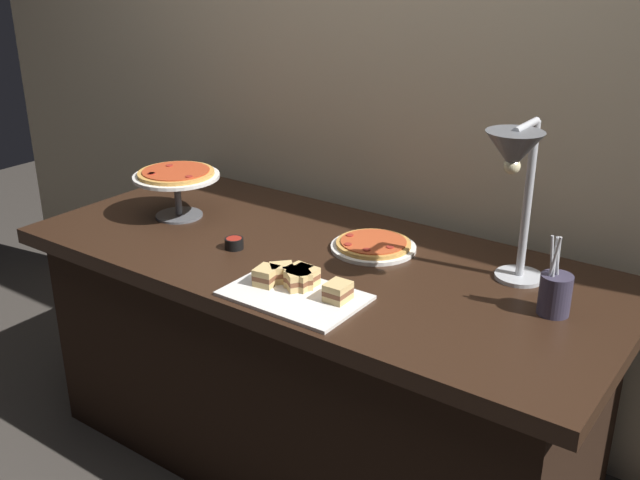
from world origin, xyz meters
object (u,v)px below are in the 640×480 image
at_px(heat_lamp, 516,167).
at_px(pizza_plate_center, 176,179).
at_px(sandwich_platter, 297,286).
at_px(pizza_plate_front, 373,245).
at_px(utensil_holder, 555,293).
at_px(sauce_cup_near, 234,243).

distance_m(heat_lamp, pizza_plate_center, 1.19).
bearing_deg(sandwich_platter, heat_lamp, 35.46).
distance_m(pizza_plate_front, utensil_holder, 0.62).
distance_m(pizza_plate_center, sauce_cup_near, 0.39).
bearing_deg(pizza_plate_front, utensil_holder, -8.66).
xyz_separation_m(pizza_plate_front, utensil_holder, (0.61, -0.09, 0.05)).
relative_size(heat_lamp, pizza_plate_front, 1.75).
bearing_deg(heat_lamp, sandwich_platter, -144.54).
bearing_deg(heat_lamp, pizza_plate_center, -175.57).
relative_size(pizza_plate_center, utensil_holder, 1.35).
distance_m(pizza_plate_front, pizza_plate_center, 0.74).
height_order(sandwich_platter, sauce_cup_near, sandwich_platter).
xyz_separation_m(heat_lamp, pizza_plate_center, (-1.17, -0.09, -0.23)).
bearing_deg(utensil_holder, sandwich_platter, -154.47).
bearing_deg(heat_lamp, sauce_cup_near, -166.58).
bearing_deg(sandwich_platter, utensil_holder, 25.53).
height_order(pizza_plate_front, sauce_cup_near, sauce_cup_near).
distance_m(pizza_plate_front, sandwich_platter, 0.39).
relative_size(pizza_plate_front, sauce_cup_near, 4.55).
height_order(heat_lamp, sauce_cup_near, heat_lamp).
height_order(pizza_plate_center, sandwich_platter, pizza_plate_center).
bearing_deg(pizza_plate_front, sandwich_platter, -91.29).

